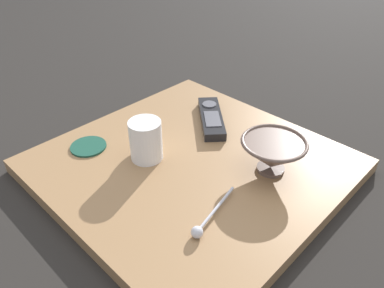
{
  "coord_description": "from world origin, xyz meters",
  "views": [
    {
      "loc": [
        -0.49,
        -0.48,
        0.56
      ],
      "look_at": [
        0.03,
        0.02,
        0.05
      ],
      "focal_mm": 35.01,
      "sensor_mm": 36.0,
      "label": 1
    }
  ],
  "objects_px": {
    "coffee_mug": "(146,140)",
    "drink_coaster": "(88,146)",
    "tv_remote_near": "(211,118)",
    "cereal_bowl": "(273,154)",
    "teaspoon": "(203,225)"
  },
  "relations": [
    {
      "from": "coffee_mug",
      "to": "drink_coaster",
      "type": "xyz_separation_m",
      "value": [
        -0.07,
        0.13,
        -0.05
      ]
    },
    {
      "from": "cereal_bowl",
      "to": "drink_coaster",
      "type": "bearing_deg",
      "value": 122.71
    },
    {
      "from": "cereal_bowl",
      "to": "teaspoon",
      "type": "height_order",
      "value": "cereal_bowl"
    },
    {
      "from": "coffee_mug",
      "to": "tv_remote_near",
      "type": "distance_m",
      "value": 0.23
    },
    {
      "from": "cereal_bowl",
      "to": "drink_coaster",
      "type": "xyz_separation_m",
      "value": [
        -0.24,
        0.37,
        -0.04
      ]
    },
    {
      "from": "tv_remote_near",
      "to": "coffee_mug",
      "type": "bearing_deg",
      "value": 179.55
    },
    {
      "from": "cereal_bowl",
      "to": "teaspoon",
      "type": "bearing_deg",
      "value": -177.31
    },
    {
      "from": "tv_remote_near",
      "to": "teaspoon",
      "type": "bearing_deg",
      "value": -140.4
    },
    {
      "from": "coffee_mug",
      "to": "tv_remote_near",
      "type": "bearing_deg",
      "value": -0.45
    },
    {
      "from": "tv_remote_near",
      "to": "drink_coaster",
      "type": "xyz_separation_m",
      "value": [
        -0.3,
        0.13,
        -0.01
      ]
    },
    {
      "from": "teaspoon",
      "to": "cereal_bowl",
      "type": "bearing_deg",
      "value": 2.69
    },
    {
      "from": "coffee_mug",
      "to": "drink_coaster",
      "type": "distance_m",
      "value": 0.16
    },
    {
      "from": "coffee_mug",
      "to": "tv_remote_near",
      "type": "relative_size",
      "value": 0.55
    },
    {
      "from": "coffee_mug",
      "to": "cereal_bowl",
      "type": "bearing_deg",
      "value": -55.59
    },
    {
      "from": "cereal_bowl",
      "to": "tv_remote_near",
      "type": "height_order",
      "value": "cereal_bowl"
    }
  ]
}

